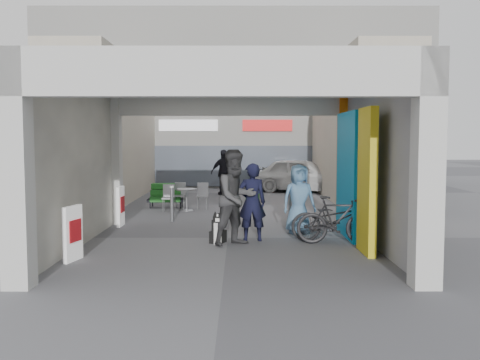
{
  "coord_description": "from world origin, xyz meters",
  "views": [
    {
      "loc": [
        0.26,
        -11.77,
        2.2
      ],
      "look_at": [
        0.27,
        1.0,
        1.22
      ],
      "focal_mm": 40.0,
      "sensor_mm": 36.0,
      "label": 1
    }
  ],
  "objects_px": {
    "man_with_dog": "(252,202)",
    "bicycle_front": "(335,219)",
    "border_collie": "(218,231)",
    "white_van": "(302,175)",
    "man_elderly": "(299,199)",
    "bicycle_rear": "(337,220)",
    "man_crates": "(224,172)",
    "produce_stand": "(166,198)",
    "cafe_set": "(184,200)",
    "man_back_turned": "(236,197)"
  },
  "relations": [
    {
      "from": "border_collie",
      "to": "man_crates",
      "type": "distance_m",
      "value": 9.79
    },
    {
      "from": "bicycle_front",
      "to": "man_with_dog",
      "type": "bearing_deg",
      "value": 93.27
    },
    {
      "from": "cafe_set",
      "to": "man_with_dog",
      "type": "height_order",
      "value": "man_with_dog"
    },
    {
      "from": "cafe_set",
      "to": "white_van",
      "type": "distance_m",
      "value": 6.94
    },
    {
      "from": "bicycle_rear",
      "to": "man_back_turned",
      "type": "bearing_deg",
      "value": 94.7
    },
    {
      "from": "man_with_dog",
      "to": "bicycle_rear",
      "type": "distance_m",
      "value": 1.84
    },
    {
      "from": "border_collie",
      "to": "bicycle_rear",
      "type": "distance_m",
      "value": 2.51
    },
    {
      "from": "border_collie",
      "to": "man_elderly",
      "type": "height_order",
      "value": "man_elderly"
    },
    {
      "from": "man_with_dog",
      "to": "produce_stand",
      "type": "bearing_deg",
      "value": -71.02
    },
    {
      "from": "man_with_dog",
      "to": "man_crates",
      "type": "height_order",
      "value": "man_crates"
    },
    {
      "from": "man_elderly",
      "to": "bicycle_rear",
      "type": "xyz_separation_m",
      "value": [
        0.66,
        -1.25,
        -0.3
      ]
    },
    {
      "from": "produce_stand",
      "to": "border_collie",
      "type": "xyz_separation_m",
      "value": [
        1.9,
        -5.96,
        -0.03
      ]
    },
    {
      "from": "border_collie",
      "to": "man_crates",
      "type": "xyz_separation_m",
      "value": [
        -0.14,
        9.77,
        0.62
      ]
    },
    {
      "from": "man_with_dog",
      "to": "man_elderly",
      "type": "distance_m",
      "value": 1.44
    },
    {
      "from": "border_collie",
      "to": "bicycle_rear",
      "type": "xyz_separation_m",
      "value": [
        2.5,
        -0.04,
        0.23
      ]
    },
    {
      "from": "cafe_set",
      "to": "man_crates",
      "type": "bearing_deg",
      "value": 75.5
    },
    {
      "from": "bicycle_rear",
      "to": "white_van",
      "type": "relative_size",
      "value": 0.4
    },
    {
      "from": "bicycle_front",
      "to": "bicycle_rear",
      "type": "distance_m",
      "value": 0.19
    },
    {
      "from": "cafe_set",
      "to": "man_with_dog",
      "type": "relative_size",
      "value": 0.8
    },
    {
      "from": "cafe_set",
      "to": "bicycle_rear",
      "type": "bearing_deg",
      "value": -55.37
    },
    {
      "from": "man_with_dog",
      "to": "man_back_turned",
      "type": "height_order",
      "value": "man_back_turned"
    },
    {
      "from": "man_with_dog",
      "to": "white_van",
      "type": "relative_size",
      "value": 0.4
    },
    {
      "from": "man_with_dog",
      "to": "man_back_turned",
      "type": "distance_m",
      "value": 0.58
    },
    {
      "from": "border_collie",
      "to": "white_van",
      "type": "height_order",
      "value": "white_van"
    },
    {
      "from": "bicycle_front",
      "to": "border_collie",
      "type": "bearing_deg",
      "value": 101.47
    },
    {
      "from": "white_van",
      "to": "man_elderly",
      "type": "bearing_deg",
      "value": -163.55
    },
    {
      "from": "produce_stand",
      "to": "border_collie",
      "type": "bearing_deg",
      "value": -53.74
    },
    {
      "from": "man_crates",
      "to": "bicycle_front",
      "type": "height_order",
      "value": "man_crates"
    },
    {
      "from": "man_elderly",
      "to": "man_crates",
      "type": "xyz_separation_m",
      "value": [
        -1.98,
        8.56,
        0.09
      ]
    },
    {
      "from": "man_with_dog",
      "to": "bicycle_rear",
      "type": "xyz_separation_m",
      "value": [
        1.77,
        -0.34,
        -0.34
      ]
    },
    {
      "from": "man_elderly",
      "to": "white_van",
      "type": "relative_size",
      "value": 0.39
    },
    {
      "from": "cafe_set",
      "to": "man_back_turned",
      "type": "distance_m",
      "value": 5.85
    },
    {
      "from": "white_van",
      "to": "produce_stand",
      "type": "bearing_deg",
      "value": 158.26
    },
    {
      "from": "cafe_set",
      "to": "bicycle_rear",
      "type": "distance_m",
      "value": 6.63
    },
    {
      "from": "border_collie",
      "to": "man_elderly",
      "type": "bearing_deg",
      "value": 57.31
    },
    {
      "from": "man_back_turned",
      "to": "bicycle_front",
      "type": "bearing_deg",
      "value": -26.54
    },
    {
      "from": "bicycle_front",
      "to": "white_van",
      "type": "bearing_deg",
      "value": 5.19
    },
    {
      "from": "man_crates",
      "to": "produce_stand",
      "type": "bearing_deg",
      "value": 51.04
    },
    {
      "from": "produce_stand",
      "to": "man_crates",
      "type": "height_order",
      "value": "man_crates"
    },
    {
      "from": "white_van",
      "to": "man_crates",
      "type": "bearing_deg",
      "value": 132.13
    },
    {
      "from": "border_collie",
      "to": "bicycle_rear",
      "type": "height_order",
      "value": "bicycle_rear"
    },
    {
      "from": "border_collie",
      "to": "bicycle_rear",
      "type": "bearing_deg",
      "value": 22.94
    },
    {
      "from": "man_with_dog",
      "to": "bicycle_rear",
      "type": "height_order",
      "value": "man_with_dog"
    },
    {
      "from": "man_crates",
      "to": "bicycle_front",
      "type": "relative_size",
      "value": 0.96
    },
    {
      "from": "man_with_dog",
      "to": "bicycle_front",
      "type": "xyz_separation_m",
      "value": [
        1.77,
        -0.15,
        -0.35
      ]
    },
    {
      "from": "man_elderly",
      "to": "produce_stand",
      "type": "bearing_deg",
      "value": 112.82
    },
    {
      "from": "bicycle_rear",
      "to": "man_elderly",
      "type": "bearing_deg",
      "value": 29.35
    },
    {
      "from": "bicycle_rear",
      "to": "produce_stand",
      "type": "bearing_deg",
      "value": 37.89
    },
    {
      "from": "border_collie",
      "to": "man_back_turned",
      "type": "relative_size",
      "value": 0.35
    },
    {
      "from": "man_crates",
      "to": "man_back_turned",
      "type": "bearing_deg",
      "value": 78.82
    }
  ]
}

